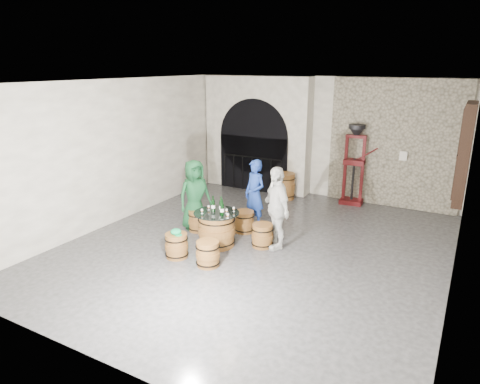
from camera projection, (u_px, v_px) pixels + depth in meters
The scene contains 31 objects.
ground at pixel (257, 247), 8.55m from camera, with size 8.00×8.00×0.00m, color #2B2B2E.
wall_back at pixel (325, 138), 11.43m from camera, with size 8.00×8.00×0.00m, color white.
wall_front at pixel (95, 243), 4.74m from camera, with size 8.00×8.00×0.00m, color white.
wall_left at pixel (120, 151), 9.71m from camera, with size 8.00×8.00×0.00m, color white.
wall_right at pixel (464, 195), 6.46m from camera, with size 8.00×8.00×0.00m, color white.
ceiling at pixel (259, 82), 7.62m from camera, with size 8.00×8.00×0.00m, color beige.
stone_facing_panel at pixel (395, 144), 10.55m from camera, with size 3.20×0.12×3.18m, color gray.
arched_opening at pixel (257, 134), 12.10m from camera, with size 3.10×0.60×3.19m.
shuttered_window at pixel (464, 154), 8.47m from camera, with size 0.23×1.10×2.00m.
barrel_table at pixel (217, 229), 8.51m from camera, with size 0.90×0.90×0.70m.
barrel_stool_left at pixel (198, 220), 9.31m from camera, with size 0.44×0.44×0.47m.
barrel_stool_far at pixel (244, 222), 9.24m from camera, with size 0.44×0.44×0.47m.
barrel_stool_right at pixel (262, 236), 8.49m from camera, with size 0.44×0.44×0.47m.
barrel_stool_near_right at pixel (208, 254), 7.68m from camera, with size 0.44×0.44×0.47m.
barrel_stool_near_left at pixel (177, 246), 8.02m from camera, with size 0.44×0.44×0.47m.
green_cap at pixel (176, 232), 7.94m from camera, with size 0.24×0.20×0.11m.
person_green at pixel (195, 195), 9.27m from camera, with size 0.76×0.49×1.55m, color #134724.
person_blue at pixel (255, 194), 9.37m from camera, with size 0.56×0.37×1.53m, color navy.
person_white at pixel (276, 208), 8.31m from camera, with size 0.96×0.40×1.65m, color silver.
wine_bottle_left at pixel (213, 205), 8.43m from camera, with size 0.08×0.08×0.32m.
wine_bottle_center at pixel (222, 209), 8.23m from camera, with size 0.08×0.08×0.32m.
wine_bottle_right at pixel (221, 206), 8.38m from camera, with size 0.08×0.08×0.32m.
tasting_glass_a at pixel (202, 211), 8.33m from camera, with size 0.05×0.05×0.10m, color #B96124, non-canonical shape.
tasting_glass_b at pixel (227, 211), 8.33m from camera, with size 0.05×0.05×0.10m, color #B96124, non-canonical shape.
tasting_glass_c at pixel (222, 205), 8.69m from camera, with size 0.05×0.05×0.10m, color #B96124, non-canonical shape.
tasting_glass_d at pixel (234, 209), 8.44m from camera, with size 0.05×0.05×0.10m, color #B96124, non-canonical shape.
tasting_glass_e at pixel (228, 216), 8.08m from camera, with size 0.05×0.05×0.10m, color #B96124, non-canonical shape.
tasting_glass_f at pixel (209, 208), 8.54m from camera, with size 0.05×0.05×0.10m, color #B96124, non-canonical shape.
side_barrel at pixel (286, 186), 11.49m from camera, with size 0.53×0.53×0.71m.
corking_press at pixel (355, 158), 10.85m from camera, with size 0.86×0.50×2.06m.
control_box at pixel (404, 156), 10.44m from camera, with size 0.18×0.10×0.22m, color silver.
Camera 1 is at (3.53, -7.04, 3.52)m, focal length 32.00 mm.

